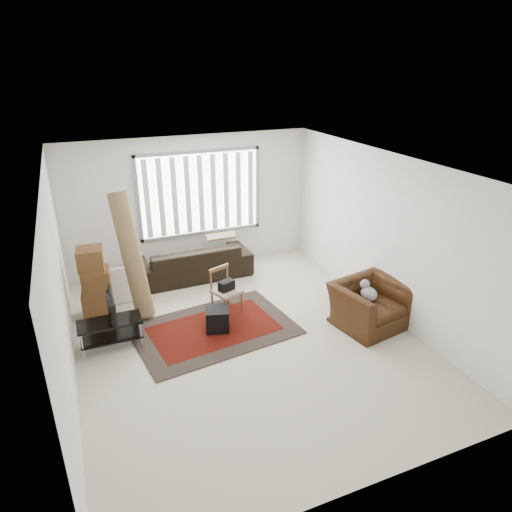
{
  "coord_description": "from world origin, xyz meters",
  "views": [
    {
      "loc": [
        -2.17,
        -5.65,
        4.02
      ],
      "look_at": [
        0.46,
        0.69,
        1.05
      ],
      "focal_mm": 32.0,
      "sensor_mm": 36.0,
      "label": 1
    }
  ],
  "objects_px": {
    "sofa": "(193,257)",
    "armchair": "(371,302)",
    "moving_boxes": "(96,285)",
    "side_chair": "(226,289)",
    "tv_stand": "(110,328)"
  },
  "relations": [
    {
      "from": "sofa",
      "to": "armchair",
      "type": "bearing_deg",
      "value": 126.76
    },
    {
      "from": "moving_boxes",
      "to": "side_chair",
      "type": "distance_m",
      "value": 2.17
    },
    {
      "from": "sofa",
      "to": "side_chair",
      "type": "xyz_separation_m",
      "value": [
        0.16,
        -1.55,
        0.0
      ]
    },
    {
      "from": "sofa",
      "to": "side_chair",
      "type": "height_order",
      "value": "sofa"
    },
    {
      "from": "tv_stand",
      "to": "moving_boxes",
      "type": "height_order",
      "value": "moving_boxes"
    },
    {
      "from": "sofa",
      "to": "armchair",
      "type": "height_order",
      "value": "sofa"
    },
    {
      "from": "moving_boxes",
      "to": "sofa",
      "type": "height_order",
      "value": "moving_boxes"
    },
    {
      "from": "armchair",
      "to": "tv_stand",
      "type": "bearing_deg",
      "value": 156.25
    },
    {
      "from": "side_chair",
      "to": "armchair",
      "type": "xyz_separation_m",
      "value": [
        2.02,
        -1.29,
        -0.02
      ]
    },
    {
      "from": "tv_stand",
      "to": "side_chair",
      "type": "bearing_deg",
      "value": 10.57
    },
    {
      "from": "moving_boxes",
      "to": "armchair",
      "type": "xyz_separation_m",
      "value": [
        4.06,
        -2.02,
        -0.15
      ]
    },
    {
      "from": "moving_boxes",
      "to": "side_chair",
      "type": "height_order",
      "value": "moving_boxes"
    },
    {
      "from": "tv_stand",
      "to": "armchair",
      "type": "relative_size",
      "value": 0.72
    },
    {
      "from": "tv_stand",
      "to": "armchair",
      "type": "xyz_separation_m",
      "value": [
        3.97,
        -0.93,
        0.09
      ]
    },
    {
      "from": "side_chair",
      "to": "sofa",
      "type": "bearing_deg",
      "value": 75.24
    }
  ]
}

